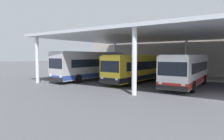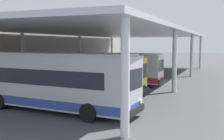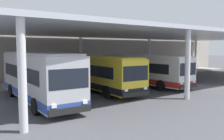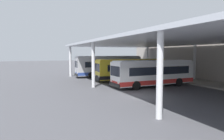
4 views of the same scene
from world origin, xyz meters
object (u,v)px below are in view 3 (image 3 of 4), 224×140
bench_waiting (172,68)px  trash_bin (155,69)px  bus_middle_bay (145,70)px  banner_sign (45,66)px  bus_second_bay (100,73)px  bus_nearest_bay (38,77)px

bench_waiting → trash_bin: (-3.90, -0.02, 0.01)m
bus_middle_bay → bench_waiting: bus_middle_bay is taller
banner_sign → bus_second_bay: bearing=-68.7°
bus_second_bay → bench_waiting: bearing=21.1°
bus_second_bay → bench_waiting: bus_second_bay is taller
bus_middle_bay → trash_bin: bearing=37.9°
bus_middle_bay → trash_bin: bus_middle_bay is taller
banner_sign → trash_bin: bearing=2.8°
bench_waiting → bus_nearest_bay: bearing=-161.7°
bus_second_bay → trash_bin: bearing=25.8°
bench_waiting → bus_middle_bay: bearing=-151.0°
bus_second_bay → banner_sign: 6.93m
bus_middle_bay → bus_nearest_bay: bearing=-175.7°
trash_bin → bench_waiting: bearing=0.3°
trash_bin → banner_sign: bearing=-177.2°
bus_second_bay → banner_sign: size_ratio=3.34×
bus_nearest_bay → bench_waiting: size_ratio=6.37×
bus_second_bay → bus_middle_bay: 5.60m
bus_nearest_bay → bus_second_bay: size_ratio=1.07×
bus_nearest_bay → trash_bin: bus_nearest_bay is taller
bus_second_bay → trash_bin: 16.84m
bus_middle_bay → banner_sign: banner_sign is taller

